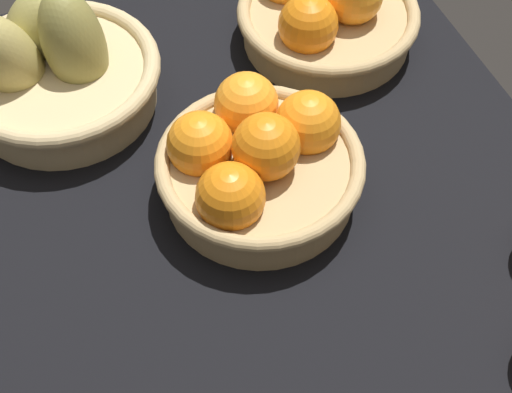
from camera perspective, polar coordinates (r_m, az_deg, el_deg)
name	(u,v)px	position (r cm, az deg, el deg)	size (l,w,h in cm)	color
market_tray	(255,200)	(89.00, -0.08, -0.25)	(84.00, 72.00, 3.00)	black
basket_far_left	(324,15)	(103.41, 5.15, 13.43)	(24.24, 24.24, 11.35)	tan
basket_center	(256,160)	(84.66, -0.02, 2.76)	(23.50, 23.50, 12.01)	tan
basket_near_left_pears	(53,68)	(97.37, -14.99, 9.30)	(25.14, 25.14, 16.35)	tan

